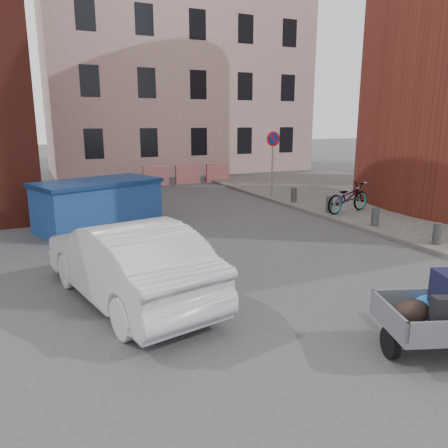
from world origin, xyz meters
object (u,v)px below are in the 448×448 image
dumpster (98,205)px  silver_car (127,261)px  trailer (443,315)px  bicycle (348,197)px

dumpster → silver_car: size_ratio=0.88×
dumpster → trailer: bearing=-92.1°
trailer → silver_car: bearing=153.3°
trailer → dumpster: size_ratio=0.50×
silver_car → bicycle: silver_car is taller
silver_car → bicycle: 9.45m
trailer → dumpster: (-3.16, 9.44, 0.14)m
trailer → silver_car: (-3.52, 3.72, 0.13)m
trailer → bicycle: bearing=77.9°
trailer → dumpster: bearing=128.5°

